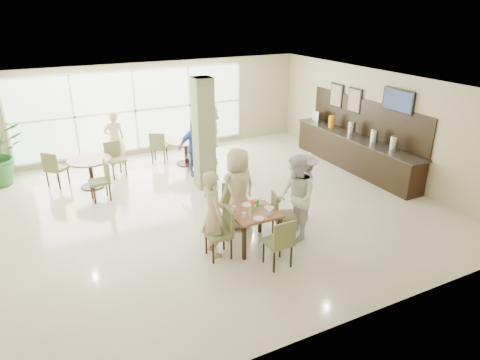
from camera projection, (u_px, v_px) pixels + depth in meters
name	position (u px, v px, depth m)	size (l,w,h in m)	color
ground	(209.00, 207.00, 9.97)	(10.00, 10.00, 0.00)	beige
room_shell	(207.00, 137.00, 9.31)	(10.00, 10.00, 10.00)	white
window_bank	(135.00, 111.00, 12.90)	(7.00, 0.04, 7.00)	silver
column	(204.00, 134.00, 10.59)	(0.45, 0.45, 2.80)	#7C825A
main_table	(253.00, 215.00, 8.17)	(0.90, 0.90, 0.75)	brown
round_table_left	(90.00, 166.00, 10.88)	(1.07, 1.07, 0.75)	brown
round_table_right	(186.00, 145.00, 12.45)	(1.17, 1.17, 0.75)	brown
chairs_main_table	(253.00, 224.00, 8.23)	(2.00, 2.12, 0.95)	olive
chairs_table_left	(91.00, 170.00, 10.91)	(2.09, 1.94, 0.95)	olive
chairs_table_right	(188.00, 148.00, 12.52)	(2.02, 1.91, 0.95)	olive
tabletop_clutter	(254.00, 208.00, 8.11)	(0.80, 0.82, 0.21)	white
buffet_counter	(355.00, 150.00, 12.12)	(0.64, 4.70, 1.95)	black
wall_tv	(398.00, 101.00, 10.69)	(0.06, 1.00, 0.58)	black
framed_art_a	(354.00, 100.00, 12.13)	(0.05, 0.55, 0.70)	black
framed_art_b	(337.00, 95.00, 12.79)	(0.05, 0.55, 0.70)	black
teen_left	(213.00, 214.00, 7.84)	(0.61, 0.40, 1.67)	tan
teen_far	(238.00, 189.00, 8.81)	(0.85, 0.46, 1.74)	tan
teen_right	(296.00, 198.00, 8.37)	(0.86, 0.67, 1.76)	white
teen_standing	(304.00, 186.00, 9.18)	(0.99, 0.57, 1.54)	#9D9D9F
adult_a	(195.00, 147.00, 11.55)	(0.93, 0.53, 1.60)	#3D60B7
adult_b	(211.00, 134.00, 12.56)	(1.58, 0.68, 1.71)	white
adult_standing	(115.00, 139.00, 12.25)	(0.59, 0.39, 1.61)	tan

